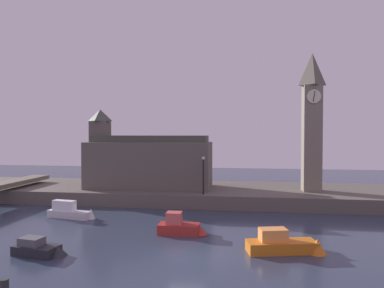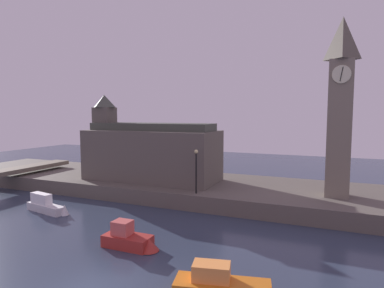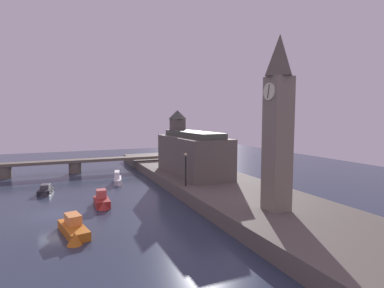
# 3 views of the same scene
# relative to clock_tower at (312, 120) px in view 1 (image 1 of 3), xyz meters

# --- Properties ---
(ground_plane) EXTENTS (120.00, 120.00, 0.00)m
(ground_plane) POSITION_rel_clock_tower_xyz_m (-11.52, -18.96, -9.63)
(ground_plane) COLOR #2D384C
(far_embankment) EXTENTS (70.00, 12.00, 1.50)m
(far_embankment) POSITION_rel_clock_tower_xyz_m (-11.52, 1.04, -8.88)
(far_embankment) COLOR #5B544C
(far_embankment) RESTS_ON ground
(clock_tower) EXTENTS (2.19, 2.24, 15.67)m
(clock_tower) POSITION_rel_clock_tower_xyz_m (0.00, 0.00, 0.00)
(clock_tower) COLOR slate
(clock_tower) RESTS_ON far_embankment
(parliament_hall) EXTENTS (14.86, 6.14, 9.57)m
(parliament_hall) POSITION_rel_clock_tower_xyz_m (-19.42, 0.04, -4.98)
(parliament_hall) COLOR #5B544C
(parliament_hall) RESTS_ON far_embankment
(streetlamp) EXTENTS (0.36, 0.36, 4.08)m
(streetlamp) POSITION_rel_clock_tower_xyz_m (-11.96, -3.99, -5.59)
(streetlamp) COLOR black
(streetlamp) RESTS_ON far_embankment
(boat_dinghy_red) EXTENTS (3.93, 1.52, 1.74)m
(boat_dinghy_red) POSITION_rel_clock_tower_xyz_m (-12.58, -13.84, -9.06)
(boat_dinghy_red) COLOR maroon
(boat_dinghy_red) RESTS_ON ground
(boat_ferry_white) EXTENTS (4.95, 1.78, 1.83)m
(boat_ferry_white) POSITION_rel_clock_tower_xyz_m (-23.91, -10.14, -9.03)
(boat_ferry_white) COLOR silver
(boat_ferry_white) RESTS_ON ground
(boat_barge_dark) EXTENTS (3.79, 1.93, 1.17)m
(boat_barge_dark) POSITION_rel_clock_tower_xyz_m (-21.01, -19.89, -9.21)
(boat_barge_dark) COLOR #232328
(boat_barge_dark) RESTS_ON ground
(boat_patrol_orange) EXTENTS (5.60, 2.52, 1.74)m
(boat_patrol_orange) POSITION_rel_clock_tower_xyz_m (-4.78, -17.09, -9.10)
(boat_patrol_orange) COLOR orange
(boat_patrol_orange) RESTS_ON ground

